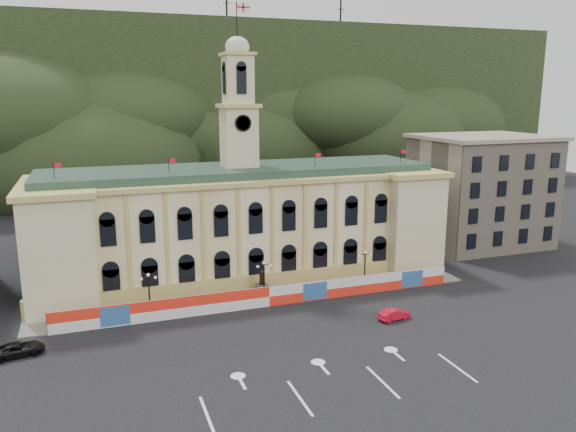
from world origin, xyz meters
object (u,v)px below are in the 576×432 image
object	(u,v)px
red_sedan	(394,314)
black_suv	(18,349)
lamp_center	(264,277)
statue	(262,289)

from	to	relation	value
red_sedan	black_suv	size ratio (longest dim) A/B	0.78
lamp_center	black_suv	world-z (taller)	lamp_center
statue	black_suv	xyz separation A→B (m)	(-27.45, -7.21, -0.50)
statue	black_suv	world-z (taller)	statue
black_suv	statue	bearing A→B (deg)	-85.10
lamp_center	red_sedan	xyz separation A→B (m)	(12.28, -10.77, -2.43)
statue	red_sedan	world-z (taller)	statue
lamp_center	red_sedan	world-z (taller)	lamp_center
black_suv	red_sedan	bearing A→B (deg)	-106.37
statue	red_sedan	distance (m)	17.02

